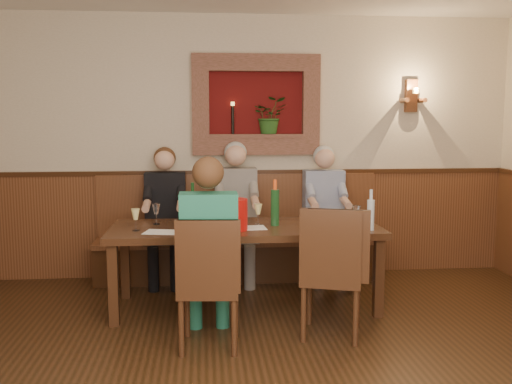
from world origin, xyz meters
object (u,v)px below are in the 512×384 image
Objects in this scene: spittoon_bucket at (234,215)px; chair_near_left at (209,310)px; person_bench_left at (166,228)px; person_chair_front at (209,266)px; person_bench_mid at (236,224)px; person_bench_right at (325,225)px; water_bottle at (371,214)px; wine_bottle_green_b at (193,208)px; wine_bottle_green_a at (275,206)px; chair_near_right at (331,299)px; bench at (239,248)px; dining_table at (245,234)px.

chair_near_left is at bearing -107.35° from spittoon_bucket.
person_bench_left is at bearing 108.86° from chair_near_left.
person_chair_front is at bearing -75.18° from person_bench_left.
person_bench_right is at bearing 0.08° from person_bench_mid.
person_bench_right reaches higher than person_bench_left.
chair_near_left is at bearing -156.51° from water_bottle.
person_bench_mid is 0.90m from wine_bottle_green_b.
wine_bottle_green_b reaches higher than chair_near_left.
person_bench_mid is 3.80× the size of wine_bottle_green_b.
spittoon_bucket is (-1.02, -1.01, 0.30)m from person_bench_right.
wine_bottle_green_a is at bearing -127.59° from person_bench_right.
person_chair_front reaches higher than chair_near_right.
bench reaches higher than spittoon_bucket.
person_bench_mid is at bearing -179.92° from person_bench_right.
wine_bottle_green_b reaches higher than water_bottle.
bench is 2.12× the size of person_bench_left.
chair_near_left is 2.42× the size of wine_bottle_green_a.
wine_bottle_green_a is at bearing -70.13° from person_bench_mid.
dining_table is 1.63× the size of person_bench_mid.
person_chair_front is 0.71m from spittoon_bucket.
person_chair_front reaches higher than spittoon_bucket.
spittoon_bucket is (-0.11, -0.17, 0.21)m from dining_table.
person_bench_mid is 0.94m from person_bench_right.
dining_table is 2.30× the size of chair_near_right.
spittoon_bucket is at bearing 174.38° from water_bottle.
person_bench_right is 1.59m from wine_bottle_green_b.
bench is 1.12m from wine_bottle_green_b.
person_bench_right reaches higher than wine_bottle_green_a.
chair_near_left is 0.32m from person_chair_front.
chair_near_right is 0.87m from water_bottle.
water_bottle is (1.83, -1.12, 0.31)m from person_bench_left.
person_chair_front reaches higher than water_bottle.
person_chair_front is at bearing -160.64° from water_bottle.
chair_near_right is 2.95× the size of water_bottle.
person_chair_front is at bearing 94.16° from chair_near_left.
chair_near_left is 0.97m from chair_near_right.
person_bench_mid is (-0.03, 0.84, -0.07)m from dining_table.
person_chair_front is (-1.25, -1.61, 0.01)m from person_bench_right.
bench is 0.95m from person_bench_right.
person_bench_mid reaches higher than person_bench_left.
chair_near_left is at bearing -76.20° from person_bench_left.
chair_near_right is 0.73× the size of person_chair_front.
chair_near_right is 1.10m from spittoon_bucket.
wine_bottle_green_a reaches higher than water_bottle.
bench reaches higher than chair_near_left.
spittoon_bucket is at bearing -95.82° from bench.
wine_bottle_green_a reaches higher than chair_near_left.
chair_near_left is 2.15m from person_bench_right.
person_chair_front is 0.95m from wine_bottle_green_b.
dining_table is 2.39× the size of chair_near_left.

